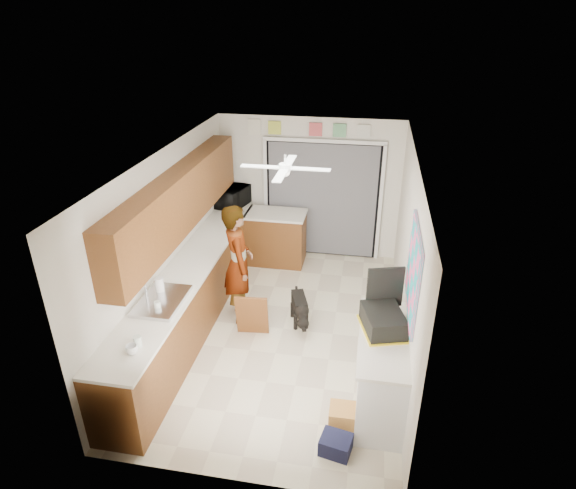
{
  "coord_description": "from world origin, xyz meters",
  "views": [
    {
      "loc": [
        1.06,
        -5.54,
        4.12
      ],
      "look_at": [
        0.0,
        0.4,
        1.15
      ],
      "focal_mm": 30.0,
      "sensor_mm": 36.0,
      "label": 1
    }
  ],
  "objects_px": {
    "microwave": "(233,197)",
    "suitcase": "(383,321)",
    "paper_towel_roll": "(160,286)",
    "dog": "(299,308)",
    "cup": "(132,349)",
    "cardboard_box": "(346,417)",
    "navy_crate": "(336,445)",
    "man": "(238,264)"
  },
  "relations": [
    {
      "from": "suitcase",
      "to": "dog",
      "type": "bearing_deg",
      "value": 114.69
    },
    {
      "from": "suitcase",
      "to": "navy_crate",
      "type": "bearing_deg",
      "value": -129.97
    },
    {
      "from": "paper_towel_roll",
      "to": "dog",
      "type": "height_order",
      "value": "paper_towel_roll"
    },
    {
      "from": "microwave",
      "to": "navy_crate",
      "type": "relative_size",
      "value": 2.0
    },
    {
      "from": "paper_towel_roll",
      "to": "man",
      "type": "height_order",
      "value": "man"
    },
    {
      "from": "cardboard_box",
      "to": "dog",
      "type": "height_order",
      "value": "dog"
    },
    {
      "from": "paper_towel_roll",
      "to": "suitcase",
      "type": "xyz_separation_m",
      "value": [
        2.71,
        -0.26,
        0.0
      ]
    },
    {
      "from": "microwave",
      "to": "paper_towel_roll",
      "type": "xyz_separation_m",
      "value": [
        -0.07,
        -3.01,
        -0.06
      ]
    },
    {
      "from": "navy_crate",
      "to": "man",
      "type": "bearing_deg",
      "value": 126.15
    },
    {
      "from": "man",
      "to": "suitcase",
      "type": "bearing_deg",
      "value": -145.37
    },
    {
      "from": "cardboard_box",
      "to": "man",
      "type": "bearing_deg",
      "value": 132.72
    },
    {
      "from": "paper_towel_roll",
      "to": "dog",
      "type": "xyz_separation_m",
      "value": [
        1.59,
        1.02,
        -0.81
      ]
    },
    {
      "from": "microwave",
      "to": "suitcase",
      "type": "xyz_separation_m",
      "value": [
        2.64,
        -3.28,
        -0.06
      ]
    },
    {
      "from": "suitcase",
      "to": "dog",
      "type": "height_order",
      "value": "suitcase"
    },
    {
      "from": "cup",
      "to": "man",
      "type": "relative_size",
      "value": 0.07
    },
    {
      "from": "microwave",
      "to": "paper_towel_roll",
      "type": "bearing_deg",
      "value": -167.34
    },
    {
      "from": "suitcase",
      "to": "dog",
      "type": "xyz_separation_m",
      "value": [
        -1.12,
        1.28,
        -0.81
      ]
    },
    {
      "from": "microwave",
      "to": "paper_towel_roll",
      "type": "height_order",
      "value": "microwave"
    },
    {
      "from": "navy_crate",
      "to": "man",
      "type": "xyz_separation_m",
      "value": [
        -1.6,
        2.19,
        0.79
      ]
    },
    {
      "from": "suitcase",
      "to": "cup",
      "type": "bearing_deg",
      "value": -177.4
    },
    {
      "from": "navy_crate",
      "to": "dog",
      "type": "distance_m",
      "value": 2.31
    },
    {
      "from": "cardboard_box",
      "to": "navy_crate",
      "type": "height_order",
      "value": "cardboard_box"
    },
    {
      "from": "cardboard_box",
      "to": "dog",
      "type": "bearing_deg",
      "value": 113.81
    },
    {
      "from": "paper_towel_roll",
      "to": "dog",
      "type": "bearing_deg",
      "value": 32.73
    },
    {
      "from": "man",
      "to": "dog",
      "type": "relative_size",
      "value": 2.86
    },
    {
      "from": "cup",
      "to": "cardboard_box",
      "type": "height_order",
      "value": "cup"
    },
    {
      "from": "cardboard_box",
      "to": "navy_crate",
      "type": "xyz_separation_m",
      "value": [
        -0.07,
        -0.38,
        -0.02
      ]
    },
    {
      "from": "cup",
      "to": "paper_towel_roll",
      "type": "distance_m",
      "value": 1.15
    },
    {
      "from": "microwave",
      "to": "paper_towel_roll",
      "type": "relative_size",
      "value": 2.77
    },
    {
      "from": "microwave",
      "to": "cup",
      "type": "relative_size",
      "value": 4.9
    },
    {
      "from": "cup",
      "to": "cardboard_box",
      "type": "xyz_separation_m",
      "value": [
        2.2,
        0.34,
        -0.88
      ]
    },
    {
      "from": "microwave",
      "to": "suitcase",
      "type": "height_order",
      "value": "microwave"
    },
    {
      "from": "navy_crate",
      "to": "paper_towel_roll",
      "type": "bearing_deg",
      "value": 153.18
    },
    {
      "from": "cup",
      "to": "cardboard_box",
      "type": "relative_size",
      "value": 0.35
    },
    {
      "from": "cup",
      "to": "cardboard_box",
      "type": "distance_m",
      "value": 2.39
    },
    {
      "from": "cup",
      "to": "paper_towel_roll",
      "type": "relative_size",
      "value": 0.57
    },
    {
      "from": "microwave",
      "to": "cardboard_box",
      "type": "relative_size",
      "value": 1.7
    },
    {
      "from": "cardboard_box",
      "to": "navy_crate",
      "type": "bearing_deg",
      "value": -101.22
    },
    {
      "from": "dog",
      "to": "navy_crate",
      "type": "bearing_deg",
      "value": -89.47
    },
    {
      "from": "dog",
      "to": "cardboard_box",
      "type": "bearing_deg",
      "value": -83.97
    },
    {
      "from": "cup",
      "to": "suitcase",
      "type": "relative_size",
      "value": 0.24
    },
    {
      "from": "paper_towel_roll",
      "to": "man",
      "type": "xyz_separation_m",
      "value": [
        0.71,
        1.03,
        -0.17
      ]
    }
  ]
}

